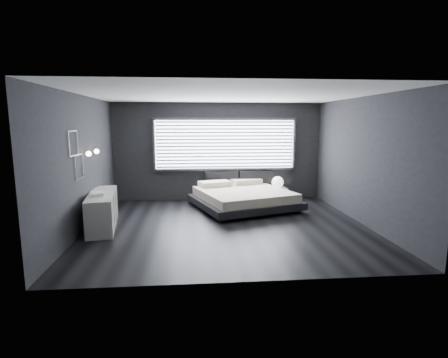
{
  "coord_description": "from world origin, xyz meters",
  "views": [
    {
      "loc": [
        -0.73,
        -7.36,
        2.24
      ],
      "look_at": [
        0.0,
        0.85,
        0.9
      ],
      "focal_mm": 28.0,
      "sensor_mm": 36.0,
      "label": 1
    }
  ],
  "objects": [
    {
      "name": "bed",
      "position": [
        0.58,
        1.59,
        0.29
      ],
      "size": [
        3.0,
        2.93,
        0.62
      ],
      "color": "black",
      "rests_on": "ground"
    },
    {
      "name": "sconce_near",
      "position": [
        -2.88,
        0.05,
        1.6
      ],
      "size": [
        0.18,
        0.11,
        0.11
      ],
      "color": "silver",
      "rests_on": "ground"
    },
    {
      "name": "dresser",
      "position": [
        -2.69,
        0.16,
        0.37
      ],
      "size": [
        0.8,
        1.92,
        0.74
      ],
      "color": "silver",
      "rests_on": "ground"
    },
    {
      "name": "orb_lamp",
      "position": [
        1.71,
        2.46,
        0.52
      ],
      "size": [
        0.34,
        0.34,
        0.34
      ],
      "primitive_type": "sphere",
      "color": "white",
      "rests_on": "nightstand"
    },
    {
      "name": "window",
      "position": [
        0.2,
        2.7,
        1.61
      ],
      "size": [
        4.14,
        0.09,
        1.52
      ],
      "color": "white",
      "rests_on": "ground"
    },
    {
      "name": "headboard",
      "position": [
        0.59,
        2.64,
        0.57
      ],
      "size": [
        1.96,
        0.16,
        0.52
      ],
      "color": "black",
      "rests_on": "ground"
    },
    {
      "name": "wall_art_upper",
      "position": [
        -2.98,
        -0.55,
        1.85
      ],
      "size": [
        0.01,
        0.48,
        0.48
      ],
      "color": "#47474C",
      "rests_on": "ground"
    },
    {
      "name": "sconce_far",
      "position": [
        -2.88,
        0.65,
        1.6
      ],
      "size": [
        0.18,
        0.11,
        0.11
      ],
      "color": "silver",
      "rests_on": "ground"
    },
    {
      "name": "room",
      "position": [
        0.0,
        0.0,
        1.4
      ],
      "size": [
        6.04,
        6.0,
        2.8
      ],
      "color": "black",
      "rests_on": "ground"
    },
    {
      "name": "book_stack",
      "position": [
        -2.72,
        -0.08,
        0.78
      ],
      "size": [
        0.33,
        0.39,
        0.07
      ],
      "color": "white",
      "rests_on": "dresser"
    },
    {
      "name": "wall_art_lower",
      "position": [
        -2.98,
        -0.3,
        1.38
      ],
      "size": [
        0.01,
        0.48,
        0.48
      ],
      "color": "#47474C",
      "rests_on": "ground"
    },
    {
      "name": "nightstand",
      "position": [
        1.66,
        2.5,
        0.18
      ],
      "size": [
        0.63,
        0.53,
        0.35
      ],
      "primitive_type": "cube",
      "rotation": [
        0.0,
        0.0,
        0.05
      ],
      "color": "silver",
      "rests_on": "ground"
    }
  ]
}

